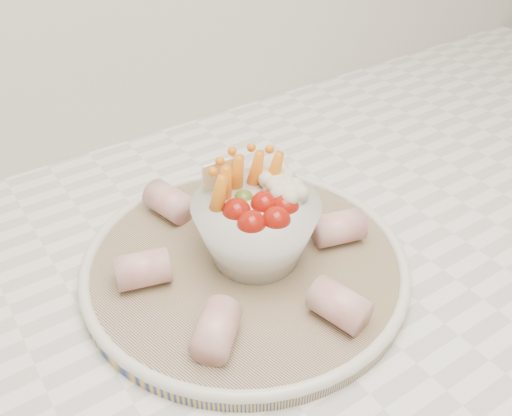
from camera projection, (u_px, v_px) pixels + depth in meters
serving_platter at (245, 263)px, 0.60m from camera, size 0.41×0.41×0.02m
veggie_bowl at (257, 223)px, 0.58m from camera, size 0.13×0.13×0.11m
cured_meat_rolls at (245, 248)px, 0.58m from camera, size 0.26×0.29×0.04m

